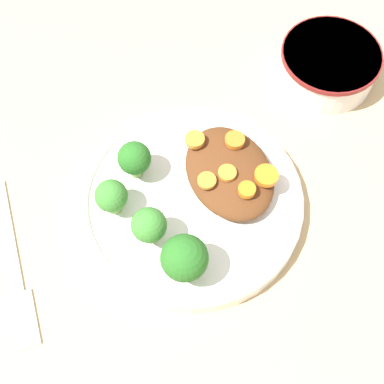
# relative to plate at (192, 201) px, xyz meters

# --- Properties ---
(ground_plane) EXTENTS (4.00, 4.00, 0.00)m
(ground_plane) POSITION_rel_plate_xyz_m (0.00, 0.00, -0.01)
(ground_plane) COLOR tan
(plate) EXTENTS (0.24, 0.24, 0.02)m
(plate) POSITION_rel_plate_xyz_m (0.00, 0.00, 0.00)
(plate) COLOR white
(plate) RESTS_ON ground_plane
(dip_bowl) EXTENTS (0.12, 0.12, 0.04)m
(dip_bowl) POSITION_rel_plate_xyz_m (-0.11, 0.23, 0.01)
(dip_bowl) COLOR silver
(dip_bowl) RESTS_ON ground_plane
(stew_mound) EXTENTS (0.12, 0.09, 0.03)m
(stew_mound) POSITION_rel_plate_xyz_m (-0.01, 0.05, 0.02)
(stew_mound) COLOR #5B3319
(stew_mound) RESTS_ON plate
(broccoli_floret_0) EXTENTS (0.04, 0.04, 0.05)m
(broccoli_floret_0) POSITION_rel_plate_xyz_m (0.03, -0.06, 0.04)
(broccoli_floret_0) COLOR #7FA85B
(broccoli_floret_0) RESTS_ON plate
(broccoli_floret_1) EXTENTS (0.05, 0.05, 0.06)m
(broccoli_floret_1) POSITION_rel_plate_xyz_m (0.07, -0.04, 0.04)
(broccoli_floret_1) COLOR #759E51
(broccoli_floret_1) RESTS_ON plate
(broccoli_floret_2) EXTENTS (0.03, 0.03, 0.05)m
(broccoli_floret_2) POSITION_rel_plate_xyz_m (-0.02, -0.08, 0.03)
(broccoli_floret_2) COLOR #7FA85B
(broccoli_floret_2) RESTS_ON plate
(broccoli_floret_3) EXTENTS (0.04, 0.04, 0.05)m
(broccoli_floret_3) POSITION_rel_plate_xyz_m (-0.05, -0.04, 0.04)
(broccoli_floret_3) COLOR #759E51
(broccoli_floret_3) RESTS_ON plate
(carrot_slice_0) EXTENTS (0.02, 0.02, 0.00)m
(carrot_slice_0) POSITION_rel_plate_xyz_m (0.00, 0.04, 0.04)
(carrot_slice_0) COLOR orange
(carrot_slice_0) RESTS_ON stew_mound
(carrot_slice_1) EXTENTS (0.02, 0.02, 0.01)m
(carrot_slice_1) POSITION_rel_plate_xyz_m (0.03, 0.05, 0.04)
(carrot_slice_1) COLOR orange
(carrot_slice_1) RESTS_ON stew_mound
(carrot_slice_2) EXTENTS (0.03, 0.03, 0.01)m
(carrot_slice_2) POSITION_rel_plate_xyz_m (0.02, 0.08, 0.04)
(carrot_slice_2) COLOR orange
(carrot_slice_2) RESTS_ON stew_mound
(carrot_slice_3) EXTENTS (0.02, 0.02, 0.01)m
(carrot_slice_3) POSITION_rel_plate_xyz_m (-0.03, 0.06, 0.04)
(carrot_slice_3) COLOR orange
(carrot_slice_3) RESTS_ON stew_mound
(carrot_slice_4) EXTENTS (0.02, 0.02, 0.00)m
(carrot_slice_4) POSITION_rel_plate_xyz_m (0.00, 0.02, 0.04)
(carrot_slice_4) COLOR orange
(carrot_slice_4) RESTS_ON stew_mound
(carrot_slice_5) EXTENTS (0.02, 0.02, 0.01)m
(carrot_slice_5) POSITION_rel_plate_xyz_m (-0.05, 0.02, 0.04)
(carrot_slice_5) COLOR orange
(carrot_slice_5) RESTS_ON stew_mound
(fork) EXTENTS (0.20, 0.03, 0.01)m
(fork) POSITION_rel_plate_xyz_m (0.01, -0.20, -0.01)
(fork) COLOR silver
(fork) RESTS_ON ground_plane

